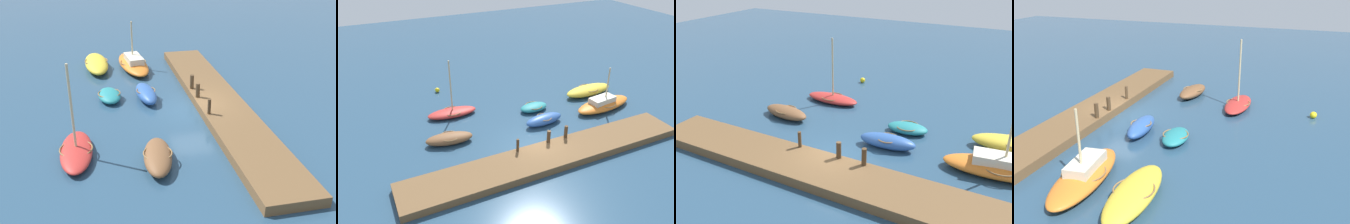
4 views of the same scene
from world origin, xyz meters
TOP-DOWN VIEW (x-y plane):
  - ground_plane at (0.00, 0.00)m, footprint 84.00×84.00m
  - dock_platform at (0.00, -1.69)m, footprint 20.21×2.89m
  - rowboat_red at (-4.06, 6.96)m, footprint 4.08×1.69m
  - motorboat_yellow at (8.62, 5.42)m, footprint 4.90×1.98m
  - rowboat_brown at (-5.47, 3.15)m, footprint 3.54×1.80m
  - rowboat_blue at (2.08, 2.54)m, footprint 3.33×1.42m
  - dinghy_teal at (2.48, 4.87)m, footprint 2.58×1.59m
  - sailboat_orange at (8.04, 2.61)m, footprint 5.76×2.60m
  - mooring_post_west at (-1.82, -0.50)m, footprint 0.19×0.19m
  - mooring_post_mid_west at (0.59, -0.50)m, footprint 0.26×0.26m
  - mooring_post_mid_east at (2.02, -0.50)m, footprint 0.25×0.25m

SIDE VIEW (x-z plane):
  - ground_plane at x=0.00m, z-range 0.00..0.00m
  - dock_platform at x=0.00m, z-range 0.00..0.52m
  - dinghy_teal at x=2.48m, z-range 0.01..0.60m
  - rowboat_red at x=-4.06m, z-range -2.07..2.73m
  - rowboat_brown at x=-5.47m, z-range 0.01..0.75m
  - rowboat_blue at x=2.08m, z-range 0.01..0.81m
  - motorboat_yellow at x=8.62m, z-range 0.01..0.85m
  - sailboat_orange at x=8.04m, z-range -1.39..2.28m
  - mooring_post_mid_west at x=0.59m, z-range 0.52..1.43m
  - mooring_post_west at x=-1.82m, z-range 0.52..1.43m
  - mooring_post_mid_east at x=2.02m, z-range 0.52..1.45m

